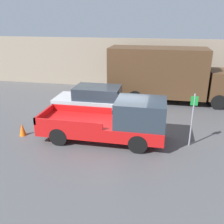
{
  "coord_description": "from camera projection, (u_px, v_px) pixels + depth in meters",
  "views": [
    {
      "loc": [
        1.78,
        -11.22,
        5.38
      ],
      "look_at": [
        -0.46,
        0.0,
        1.02
      ],
      "focal_mm": 40.0,
      "sensor_mm": 36.0,
      "label": 1
    }
  ],
  "objects": [
    {
      "name": "pickup_truck",
      "position": [
        115.0,
        121.0,
        11.28
      ],
      "size": [
        5.69,
        2.03,
        2.05
      ],
      "color": "red",
      "rests_on": "ground"
    },
    {
      "name": "ground_plane",
      "position": [
        121.0,
        132.0,
        12.52
      ],
      "size": [
        60.0,
        60.0,
        0.0
      ],
      "primitive_type": "plane",
      "color": "#4C4C4F"
    },
    {
      "name": "building_wall",
      "position": [
        139.0,
        64.0,
        19.67
      ],
      "size": [
        28.0,
        0.15,
        3.88
      ],
      "color": "gray",
      "rests_on": "ground"
    },
    {
      "name": "car",
      "position": [
        96.0,
        100.0,
        14.68
      ],
      "size": [
        4.77,
        1.99,
        1.63
      ],
      "color": "#B7BABF",
      "rests_on": "ground"
    },
    {
      "name": "delivery_truck",
      "position": [
        166.0,
        74.0,
        16.52
      ],
      "size": [
        8.3,
        2.43,
        3.56
      ],
      "color": "#4C331E",
      "rests_on": "ground"
    },
    {
      "name": "traffic_cone",
      "position": [
        22.0,
        129.0,
        12.04
      ],
      "size": [
        0.32,
        0.32,
        0.63
      ],
      "color": "orange",
      "rests_on": "ground"
    },
    {
      "name": "parking_sign",
      "position": [
        192.0,
        117.0,
        10.72
      ],
      "size": [
        0.3,
        0.07,
        2.4
      ],
      "color": "gray",
      "rests_on": "ground"
    }
  ]
}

